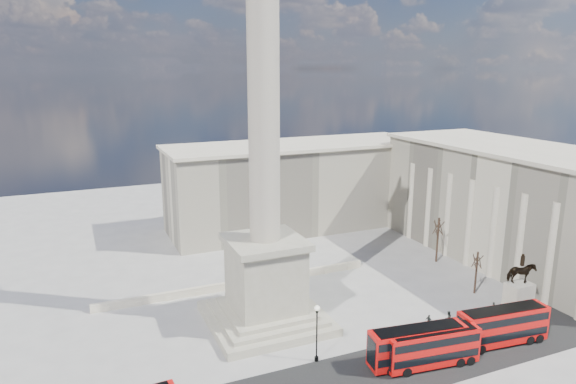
# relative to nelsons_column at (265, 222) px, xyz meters

# --- Properties ---
(ground) EXTENTS (180.00, 180.00, 0.00)m
(ground) POSITION_rel_nelsons_column_xyz_m (0.00, -5.00, -12.92)
(ground) COLOR #A29F99
(ground) RESTS_ON ground
(asphalt_road) EXTENTS (120.00, 9.00, 0.01)m
(asphalt_road) POSITION_rel_nelsons_column_xyz_m (5.00, -15.00, -12.91)
(asphalt_road) COLOR black
(asphalt_road) RESTS_ON ground
(nelsons_column) EXTENTS (14.00, 14.00, 49.85)m
(nelsons_column) POSITION_rel_nelsons_column_xyz_m (0.00, 0.00, 0.00)
(nelsons_column) COLOR #A8A28C
(nelsons_column) RESTS_ON ground
(balustrade_wall) EXTENTS (40.00, 0.60, 1.10)m
(balustrade_wall) POSITION_rel_nelsons_column_xyz_m (0.00, 11.00, -12.37)
(balustrade_wall) COLOR beige
(balustrade_wall) RESTS_ON ground
(building_east) EXTENTS (19.00, 46.00, 18.60)m
(building_east) POSITION_rel_nelsons_column_xyz_m (45.00, 5.00, -3.59)
(building_east) COLOR beige
(building_east) RESTS_ON ground
(building_northeast) EXTENTS (51.00, 17.00, 16.60)m
(building_northeast) POSITION_rel_nelsons_column_xyz_m (20.00, 35.00, -4.59)
(building_northeast) COLOR beige
(building_northeast) RESTS_ON ground
(red_bus_b) EXTENTS (10.76, 3.75, 4.27)m
(red_bus_b) POSITION_rel_nelsons_column_xyz_m (11.31, -15.24, -10.68)
(red_bus_b) COLOR red
(red_bus_b) RESTS_ON ground
(red_bus_c) EXTENTS (10.49, 3.54, 4.17)m
(red_bus_c) POSITION_rel_nelsons_column_xyz_m (12.55, -16.02, -10.73)
(red_bus_c) COLOR red
(red_bus_c) RESTS_ON ground
(red_bus_d) EXTENTS (10.94, 3.54, 4.36)m
(red_bus_d) POSITION_rel_nelsons_column_xyz_m (22.80, -15.57, -10.63)
(red_bus_d) COLOR red
(red_bus_d) RESTS_ON ground
(victorian_lamp) EXTENTS (0.55, 0.55, 6.45)m
(victorian_lamp) POSITION_rel_nelsons_column_xyz_m (1.82, -10.44, -9.12)
(victorian_lamp) COLOR black
(victorian_lamp) RESTS_ON ground
(equestrian_statue) EXTENTS (4.01, 3.01, 8.34)m
(equestrian_statue) POSITION_rel_nelsons_column_xyz_m (29.81, -11.13, -10.01)
(equestrian_statue) COLOR beige
(equestrian_statue) RESTS_ON ground
(bare_tree_near) EXTENTS (1.69, 1.69, 7.38)m
(bare_tree_near) POSITION_rel_nelsons_column_xyz_m (37.89, -5.89, -7.10)
(bare_tree_near) COLOR #332319
(bare_tree_near) RESTS_ON ground
(bare_tree_mid) EXTENTS (1.68, 1.68, 6.38)m
(bare_tree_mid) POSITION_rel_nelsons_column_xyz_m (29.77, -3.75, -7.89)
(bare_tree_mid) COLOR #332319
(bare_tree_mid) RESTS_ON ground
(bare_tree_far) EXTENTS (1.91, 1.91, 7.78)m
(bare_tree_far) POSITION_rel_nelsons_column_xyz_m (32.70, 8.12, -6.79)
(bare_tree_far) COLOR #332319
(bare_tree_far) RESTS_ON ground
(pedestrian_walking) EXTENTS (0.68, 0.50, 1.69)m
(pedestrian_walking) POSITION_rel_nelsons_column_xyz_m (27.32, -9.72, -12.07)
(pedestrian_walking) COLOR black
(pedestrian_walking) RESTS_ON ground
(pedestrian_standing) EXTENTS (0.91, 0.72, 1.85)m
(pedestrian_standing) POSITION_rel_nelsons_column_xyz_m (20.12, -9.66, -11.99)
(pedestrian_standing) COLOR black
(pedestrian_standing) RESTS_ON ground
(pedestrian_crossing) EXTENTS (0.63, 0.98, 1.56)m
(pedestrian_crossing) POSITION_rel_nelsons_column_xyz_m (17.72, -9.05, -12.14)
(pedestrian_crossing) COLOR black
(pedestrian_crossing) RESTS_ON ground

